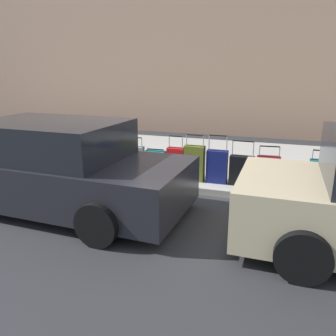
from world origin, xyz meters
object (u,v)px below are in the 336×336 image
suitcase_navy_5 (217,166)px  suitcase_maroon_3 (268,172)px  suitcase_black_4 (241,171)px  bollard_post (58,150)px  parked_car_charcoal_1 (53,168)px  suitcase_teal_8 (156,163)px  suitcase_teal_1 (321,177)px  suitcase_black_11 (102,156)px  suitcase_silver_2 (293,176)px  suitcase_olive_6 (194,163)px  suitcase_silver_9 (136,160)px  fire_hydrant (79,152)px  suitcase_red_7 (176,163)px  suitcase_maroon_10 (120,157)px

suitcase_navy_5 → suitcase_maroon_3: bearing=-179.6°
suitcase_black_4 → bollard_post: bearing=1.3°
parked_car_charcoal_1 → suitcase_black_4: bearing=-147.9°
suitcase_navy_5 → suitcase_teal_8: (1.36, -0.02, -0.06)m
suitcase_teal_1 → suitcase_black_11: bearing=0.4°
suitcase_maroon_3 → suitcase_silver_2: bearing=-170.5°
suitcase_silver_2 → suitcase_teal_8: suitcase_teal_8 is taller
bollard_post → parked_car_charcoal_1: (-1.25, 1.80, 0.17)m
suitcase_teal_1 → suitcase_olive_6: 2.42m
suitcase_teal_1 → suitcase_silver_9: bearing=0.4°
suitcase_black_4 → fire_hydrant: suitcase_black_4 is taller
suitcase_navy_5 → suitcase_teal_8: suitcase_navy_5 is taller
suitcase_teal_8 → suitcase_silver_2: bearing=-178.7°
suitcase_teal_8 → suitcase_silver_9: (0.45, 0.04, 0.04)m
bollard_post → suitcase_teal_8: bearing=-177.1°
suitcase_red_7 → suitcase_teal_8: size_ratio=1.51×
suitcase_black_11 → fire_hydrant: (0.66, -0.07, 0.04)m
parked_car_charcoal_1 → suitcase_black_11: bearing=-86.1°
suitcase_silver_2 → fire_hydrant: (4.79, 0.04, 0.14)m
suitcase_black_4 → suitcase_black_11: bearing=0.3°
suitcase_maroon_3 → bollard_post: suitcase_maroon_3 is taller
suitcase_maroon_3 → suitcase_silver_9: size_ratio=1.00×
suitcase_navy_5 → suitcase_silver_9: suitcase_navy_5 is taller
suitcase_black_4 → suitcase_black_11: (3.15, 0.02, 0.05)m
suitcase_silver_2 → suitcase_red_7: size_ratio=0.61×
suitcase_teal_1 → suitcase_maroon_10: bearing=-0.2°
suitcase_maroon_3 → suitcase_teal_8: (2.35, -0.02, -0.04)m
suitcase_maroon_3 → suitcase_black_4: bearing=1.0°
suitcase_maroon_10 → fire_hydrant: (1.11, -0.02, 0.04)m
suitcase_teal_8 → bollard_post: (2.42, 0.12, 0.14)m
suitcase_teal_1 → suitcase_silver_2: size_ratio=1.49×
suitcase_maroon_3 → parked_car_charcoal_1: bearing=28.4°
suitcase_silver_2 → suitcase_olive_6: bearing=3.3°
suitcase_silver_2 → parked_car_charcoal_1: (4.00, 1.98, 0.34)m
suitcase_maroon_3 → suitcase_black_11: 3.65m
suitcase_teal_8 → fire_hydrant: (1.96, -0.03, 0.11)m
suitcase_black_11 → parked_car_charcoal_1: 1.90m
suitcase_black_4 → suitcase_olive_6: (0.97, 0.02, 0.07)m
suitcase_black_4 → suitcase_maroon_3: bearing=-179.0°
suitcase_teal_8 → suitcase_maroon_10: (0.85, -0.00, 0.07)m
suitcase_navy_5 → bollard_post: (3.78, 0.10, 0.07)m
suitcase_red_7 → suitcase_silver_2: bearing=-179.3°
fire_hydrant → parked_car_charcoal_1: 2.11m
suitcase_olive_6 → bollard_post: (3.31, 0.07, 0.04)m
suitcase_maroon_10 → suitcase_teal_1: bearing=179.8°
suitcase_silver_2 → fire_hydrant: fire_hydrant is taller
suitcase_olive_6 → suitcase_maroon_3: bearing=-178.7°
suitcase_silver_2 → parked_car_charcoal_1: bearing=26.4°
suitcase_olive_6 → suitcase_silver_2: bearing=-176.7°
suitcase_navy_5 → suitcase_red_7: bearing=-3.7°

